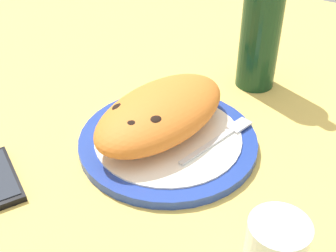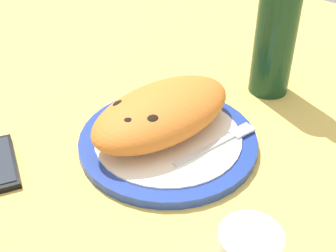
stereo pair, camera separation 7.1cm
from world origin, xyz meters
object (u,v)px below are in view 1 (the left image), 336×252
Objects in this scene: calzone at (161,113)px; plate at (168,141)px; fork at (222,137)px; wine_bottle at (261,26)px; knife at (157,102)px.

plate is at bearing -115.72° from calzone.
calzone reaches higher than fork.
wine_bottle reaches higher than plate.
calzone is at bearing 165.14° from wine_bottle.
plate is 4.75cm from calzone.
plate is 1.82× the size of fork.
calzone reaches higher than knife.
fork is 0.54× the size of wine_bottle.
wine_bottle is at bearing -30.57° from knife.
plate is at bearing 169.70° from wine_bottle.
wine_bottle reaches higher than calzone.
knife is (2.56, 13.76, 0.30)cm from fork.
wine_bottle is (23.98, -6.36, 6.87)cm from calzone.
wine_bottle is at bearing -14.86° from calzone.
plate is 27.63cm from wine_bottle.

